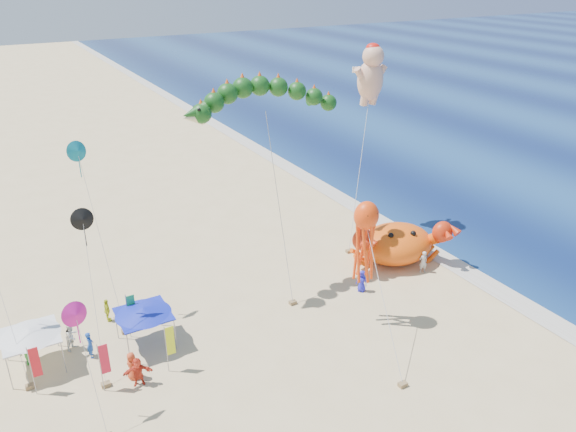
{
  "coord_description": "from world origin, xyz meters",
  "views": [
    {
      "loc": [
        -18.95,
        -27.95,
        22.09
      ],
      "look_at": [
        -2.0,
        2.0,
        6.5
      ],
      "focal_mm": 35.0,
      "sensor_mm": 36.0,
      "label": 1
    }
  ],
  "objects_px": {
    "octopus_kite": "(365,236)",
    "cherub_kite": "(371,73)",
    "canopy_blue": "(143,311)",
    "crab_inflatable": "(397,243)",
    "dragon_kite": "(263,103)",
    "canopy_white": "(29,333)"
  },
  "relations": [
    {
      "from": "dragon_kite",
      "to": "canopy_blue",
      "type": "distance_m",
      "value": 15.65
    },
    {
      "from": "dragon_kite",
      "to": "canopy_blue",
      "type": "relative_size",
      "value": 4.28
    },
    {
      "from": "cherub_kite",
      "to": "octopus_kite",
      "type": "bearing_deg",
      "value": -126.89
    },
    {
      "from": "cherub_kite",
      "to": "octopus_kite",
      "type": "height_order",
      "value": "cherub_kite"
    },
    {
      "from": "crab_inflatable",
      "to": "cherub_kite",
      "type": "xyz_separation_m",
      "value": [
        2.1,
        7.39,
        12.07
      ]
    },
    {
      "from": "cherub_kite",
      "to": "dragon_kite",
      "type": "bearing_deg",
      "value": -160.34
    },
    {
      "from": "cherub_kite",
      "to": "canopy_blue",
      "type": "xyz_separation_m",
      "value": [
        -22.9,
        -8.2,
        -11.23
      ]
    },
    {
      "from": "crab_inflatable",
      "to": "cherub_kite",
      "type": "height_order",
      "value": "cherub_kite"
    },
    {
      "from": "octopus_kite",
      "to": "canopy_blue",
      "type": "relative_size",
      "value": 2.5
    },
    {
      "from": "dragon_kite",
      "to": "canopy_white",
      "type": "bearing_deg",
      "value": -170.99
    },
    {
      "from": "octopus_kite",
      "to": "cherub_kite",
      "type": "bearing_deg",
      "value": 53.11
    },
    {
      "from": "canopy_white",
      "to": "crab_inflatable",
      "type": "bearing_deg",
      "value": -0.58
    },
    {
      "from": "crab_inflatable",
      "to": "canopy_white",
      "type": "relative_size",
      "value": 2.4
    },
    {
      "from": "dragon_kite",
      "to": "octopus_kite",
      "type": "bearing_deg",
      "value": -70.28
    },
    {
      "from": "crab_inflatable",
      "to": "dragon_kite",
      "type": "distance_m",
      "value": 15.98
    },
    {
      "from": "dragon_kite",
      "to": "canopy_white",
      "type": "distance_m",
      "value": 20.33
    },
    {
      "from": "octopus_kite",
      "to": "canopy_white",
      "type": "distance_m",
      "value": 20.93
    },
    {
      "from": "crab_inflatable",
      "to": "dragon_kite",
      "type": "relative_size",
      "value": 0.56
    },
    {
      "from": "crab_inflatable",
      "to": "canopy_blue",
      "type": "height_order",
      "value": "crab_inflatable"
    },
    {
      "from": "crab_inflatable",
      "to": "canopy_blue",
      "type": "distance_m",
      "value": 20.84
    },
    {
      "from": "crab_inflatable",
      "to": "dragon_kite",
      "type": "height_order",
      "value": "dragon_kite"
    },
    {
      "from": "cherub_kite",
      "to": "canopy_white",
      "type": "xyz_separation_m",
      "value": [
        -29.3,
        -7.11,
        -11.23
      ]
    }
  ]
}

